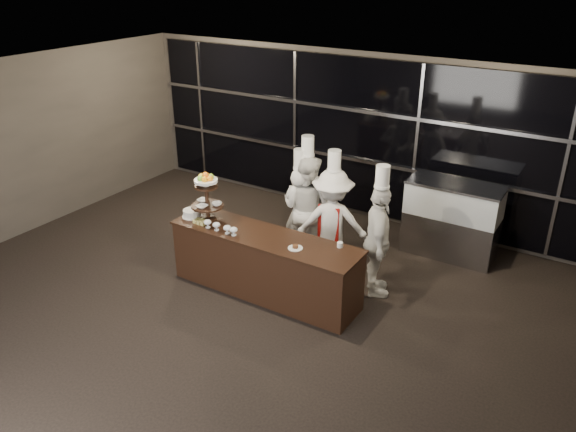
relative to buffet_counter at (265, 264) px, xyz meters
The scene contains 14 objects.
room 2.06m from the buffet_counter, 96.72° to the right, with size 10.00×10.00×10.00m.
window_wall 3.34m from the buffet_counter, 93.78° to the left, with size 8.60×0.10×2.80m.
buffet_counter is the anchor object (origin of this frame).
display_stand 1.33m from the buffet_counter, behind, with size 0.48×0.48×0.74m.
compotes 0.82m from the buffet_counter, 159.40° to the right, with size 0.57×0.11×0.12m.
layer_cake 1.37m from the buffet_counter, behind, with size 0.30×0.30×0.11m.
pastry_squares 1.13m from the buffet_counter, behind, with size 0.19×0.13×0.05m.
small_plate 0.74m from the buffet_counter, 10.05° to the right, with size 0.20×0.20×0.05m.
chef_cup 1.18m from the buffet_counter, 13.42° to the left, with size 0.08×0.08×0.07m, color white.
display_case 3.17m from the buffet_counter, 53.15° to the left, with size 1.47×0.64×1.24m.
chef_a 1.21m from the buffet_counter, 96.07° to the left, with size 0.58×0.40×1.83m.
chef_b 1.29m from the buffet_counter, 91.33° to the left, with size 0.85×0.67×2.04m.
chef_c 1.21m from the buffet_counter, 62.49° to the left, with size 1.24×1.01×1.97m.
chef_d 1.63m from the buffet_counter, 31.44° to the left, with size 0.81×1.05×1.96m.
Camera 1 is at (4.17, -3.96, 4.45)m, focal length 35.00 mm.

